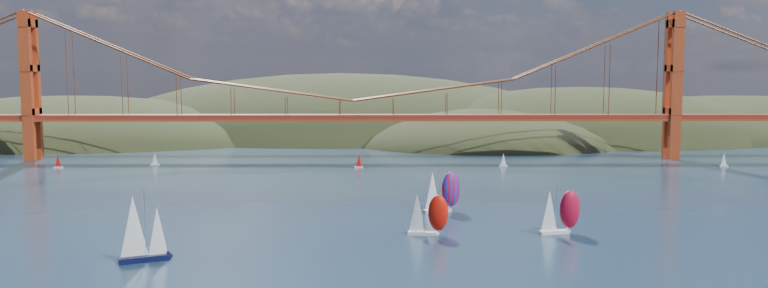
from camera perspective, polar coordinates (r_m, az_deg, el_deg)
headlands at (r=382.68m, az=4.88°, el=-1.17°), size 725.00×225.00×96.00m
bridge at (r=280.00m, az=-2.73°, el=5.42°), size 552.00×12.00×55.00m
sloop_navy at (r=140.75m, az=-18.05°, el=-6.20°), size 9.11×7.07×13.29m
racer_0 at (r=155.06m, az=3.31°, el=-5.30°), size 8.51×3.87×9.63m
racer_1 at (r=160.31m, az=13.20°, el=-4.97°), size 9.15×5.05×10.26m
racer_rwb at (r=179.45m, az=4.39°, el=-3.57°), size 9.78×6.52×10.94m
distant_boat_2 at (r=279.25m, az=-23.59°, el=-1.21°), size 3.00×2.00×4.70m
distant_boat_3 at (r=275.86m, az=-17.06°, el=-1.06°), size 3.00×2.00×4.70m
distant_boat_4 at (r=286.22m, az=24.47°, el=-1.09°), size 3.00×2.00×4.70m
distant_boat_8 at (r=263.29m, az=9.08°, el=-1.19°), size 3.00×2.00×4.70m
distant_boat_9 at (r=256.73m, az=-1.93°, el=-1.30°), size 3.00×2.00×4.70m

